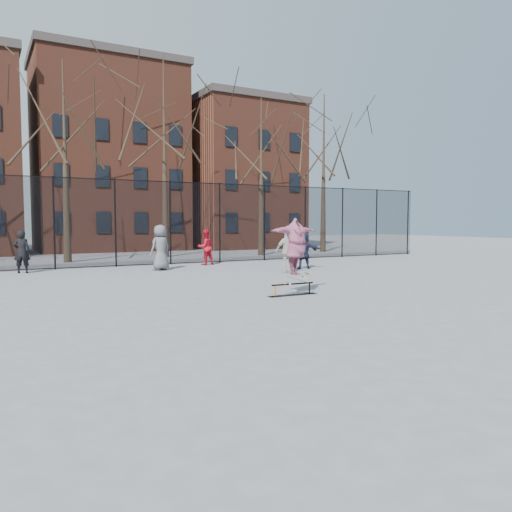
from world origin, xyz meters
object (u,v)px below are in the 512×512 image
bystander_white (288,251)px  skateboard (296,281)px  skate_rail (293,291)px  bystander_red (205,247)px  skater (296,251)px  bystander_extra (160,248)px  bystander_navy (304,250)px  bystander_black (22,252)px

bystander_white → skateboard: bearing=70.4°
skate_rail → bystander_red: size_ratio=0.91×
skater → bystander_extra: (-1.12, 8.70, -0.27)m
bystander_navy → bystander_red: bearing=-28.4°
skater → bystander_red: size_ratio=1.16×
bystander_navy → skate_rail: bearing=77.1°
skater → bystander_navy: bearing=34.1°
bystander_red → bystander_navy: bearing=119.4°
skater → bystander_red: 10.36m
skate_rail → bystander_black: size_ratio=0.90×
skate_rail → bystander_red: 10.39m
skater → bystander_white: bearing=39.8°
bystander_extra → skate_rail: bearing=77.3°
skate_rail → bystander_navy: bearing=53.5°
bystander_red → bystander_extra: bearing=20.8°
skate_rail → skateboard: skateboard is taller
bystander_black → bystander_extra: bearing=179.5°
skate_rail → bystander_black: 12.00m
bystander_white → bystander_navy: bystander_white is taller
bystander_white → bystander_navy: 2.04m
bystander_navy → bystander_extra: (-5.73, 2.33, 0.16)m
skater → bystander_white: 5.95m
bystander_red → bystander_extra: 3.11m
bystander_white → bystander_navy: bearing=-132.2°
skater → bystander_black: 12.04m
skater → bystander_white: skater is taller
bystander_red → bystander_navy: bystander_red is taller
skater → skate_rail: bearing=160.0°
bystander_black → bystander_red: 7.94m
skate_rail → skateboard: size_ratio=1.94×
bystander_red → bystander_white: (1.39, -5.10, 0.04)m
bystander_white → bystander_extra: bystander_extra is taller
bystander_black → bystander_red: (7.94, 0.00, -0.01)m
skate_rail → bystander_extra: 8.80m
skateboard → bystander_white: bystander_white is taller
skater → bystander_red: skater is taller
skate_rail → bystander_white: size_ratio=0.87×
bystander_black → bystander_white: bearing=167.2°
skate_rail → bystander_extra: bystander_extra is taller
bystander_black → bystander_red: bearing=-164.2°
skate_rail → bystander_extra: size_ratio=0.80×
skateboard → bystander_black: bearing=121.8°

